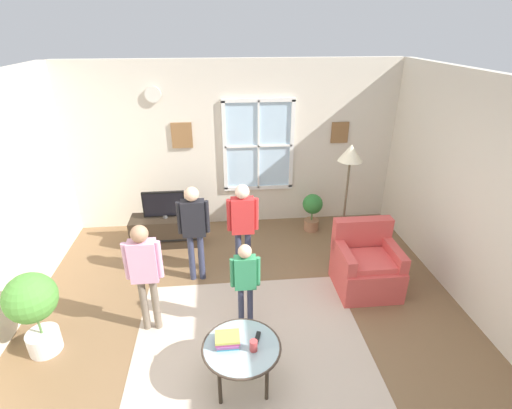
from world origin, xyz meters
TOP-DOWN VIEW (x-y plane):
  - ground_plane at (0.00, 0.00)m, footprint 5.83×6.03m
  - back_wall at (0.01, 2.77)m, footprint 5.23×0.17m
  - side_wall_right at (2.68, 0.00)m, footprint 0.12×5.43m
  - area_rug at (0.00, -0.14)m, footprint 2.49×2.16m
  - tv_stand at (-1.12, 2.08)m, footprint 1.07×0.43m
  - television at (-1.12, 2.08)m, footprint 0.63×0.08m
  - armchair at (1.56, 0.71)m, footprint 0.76×0.74m
  - coffee_table at (-0.12, -0.61)m, footprint 0.74×0.74m
  - book_stack at (-0.25, -0.56)m, footprint 0.23×0.20m
  - cup at (-0.02, -0.67)m, footprint 0.07×0.07m
  - remote_near_books at (0.03, -0.53)m, footprint 0.08×0.15m
  - person_black_shirt at (-0.61, 1.10)m, footprint 0.41×0.18m
  - person_pink_shirt at (-1.09, 0.21)m, footprint 0.40×0.18m
  - person_red_shirt at (0.01, 1.11)m, footprint 0.41×0.18m
  - person_green_shirt at (-0.03, 0.14)m, footprint 0.32×0.15m
  - potted_plant_by_window at (1.23, 2.28)m, footprint 0.33×0.33m
  - potted_plant_corner at (-2.17, -0.01)m, footprint 0.51×0.51m
  - floor_lamp at (1.43, 1.33)m, footprint 0.32×0.32m

SIDE VIEW (x-z plane):
  - ground_plane at x=0.00m, z-range -0.02..0.00m
  - area_rug at x=0.00m, z-range 0.00..0.01m
  - tv_stand at x=-1.12m, z-range 0.00..0.45m
  - armchair at x=1.56m, z-range -0.11..0.76m
  - potted_plant_by_window at x=1.23m, z-range 0.07..0.71m
  - coffee_table at x=-0.12m, z-range 0.20..0.66m
  - remote_near_books at x=0.03m, z-range 0.46..0.48m
  - book_stack at x=-0.25m, z-range 0.46..0.55m
  - cup at x=-0.02m, z-range 0.46..0.57m
  - potted_plant_corner at x=-2.17m, z-range 0.12..1.07m
  - person_green_shirt at x=-0.03m, z-range 0.14..1.21m
  - television at x=-1.12m, z-range 0.46..0.89m
  - person_pink_shirt at x=-1.09m, z-range 0.17..1.49m
  - person_red_shirt at x=0.01m, z-range 0.17..1.52m
  - person_black_shirt at x=-0.61m, z-range 0.17..1.52m
  - side_wall_right at x=2.68m, z-range 0.00..2.68m
  - back_wall at x=0.01m, z-range 0.00..2.68m
  - floor_lamp at x=1.43m, z-range 0.59..2.34m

